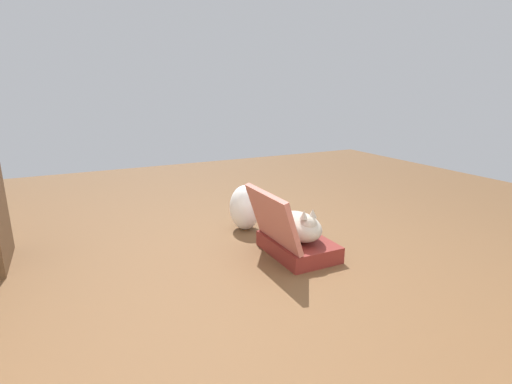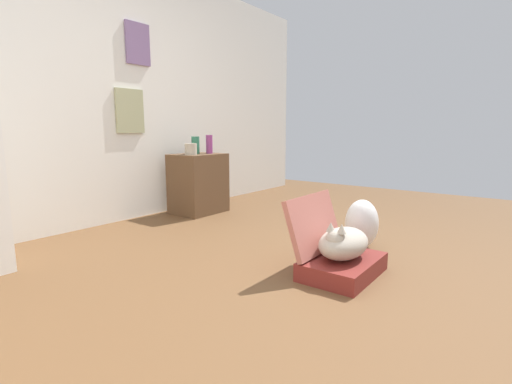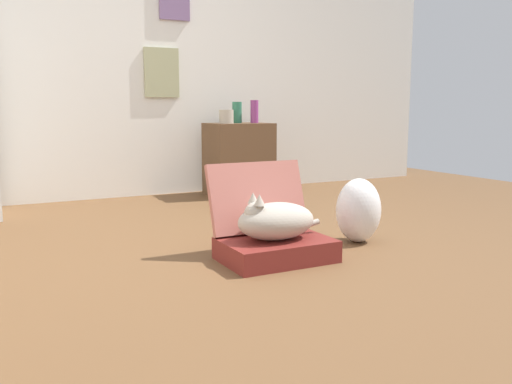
{
  "view_description": "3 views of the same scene",
  "coord_description": "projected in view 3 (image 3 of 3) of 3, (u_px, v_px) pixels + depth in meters",
  "views": [
    {
      "loc": [
        -2.1,
        1.2,
        1.16
      ],
      "look_at": [
        0.26,
        0.03,
        0.45
      ],
      "focal_mm": 27.01,
      "sensor_mm": 36.0,
      "label": 1
    },
    {
      "loc": [
        -2.1,
        -1.17,
        0.93
      ],
      "look_at": [
        -0.03,
        0.38,
        0.5
      ],
      "focal_mm": 26.6,
      "sensor_mm": 36.0,
      "label": 2
    },
    {
      "loc": [
        -1.28,
        -2.65,
        0.8
      ],
      "look_at": [
        0.18,
        0.2,
        0.3
      ],
      "focal_mm": 38.34,
      "sensor_mm": 36.0,
      "label": 3
    }
  ],
  "objects": [
    {
      "name": "ground_plane",
      "position": [
        244.0,
        252.0,
        3.03
      ],
      "size": [
        7.68,
        7.68,
        0.0
      ],
      "primitive_type": "plane",
      "color": "brown",
      "rests_on": "ground"
    },
    {
      "name": "wall_back",
      "position": [
        131.0,
        50.0,
        4.82
      ],
      "size": [
        6.4,
        0.15,
        2.6
      ],
      "color": "silver",
      "rests_on": "ground"
    },
    {
      "name": "suitcase_base",
      "position": [
        276.0,
        250.0,
        2.86
      ],
      "size": [
        0.57,
        0.39,
        0.11
      ],
      "primitive_type": "cube",
      "color": "maroon",
      "rests_on": "ground"
    },
    {
      "name": "suitcase_lid",
      "position": [
        257.0,
        197.0,
        3.01
      ],
      "size": [
        0.57,
        0.16,
        0.38
      ],
      "primitive_type": "cube",
      "rotation": [
        1.25,
        0.0,
        0.0
      ],
      "color": "#B26356",
      "rests_on": "suitcase_base"
    },
    {
      "name": "cat",
      "position": [
        274.0,
        220.0,
        2.83
      ],
      "size": [
        0.5,
        0.28,
        0.25
      ],
      "color": "#B2A899",
      "rests_on": "suitcase_base"
    },
    {
      "name": "plastic_bag_white",
      "position": [
        358.0,
        210.0,
        3.24
      ],
      "size": [
        0.27,
        0.26,
        0.38
      ],
      "primitive_type": "ellipsoid",
      "color": "white",
      "rests_on": "ground"
    },
    {
      "name": "side_table",
      "position": [
        239.0,
        159.0,
        4.99
      ],
      "size": [
        0.55,
        0.44,
        0.66
      ],
      "primitive_type": "cube",
      "color": "brown",
      "rests_on": "ground"
    },
    {
      "name": "vase_tall",
      "position": [
        226.0,
        117.0,
        4.83
      ],
      "size": [
        0.13,
        0.13,
        0.12
      ],
      "primitive_type": "cylinder",
      "color": "#B7AD99",
      "rests_on": "side_table"
    },
    {
      "name": "vase_short",
      "position": [
        254.0,
        112.0,
        4.94
      ],
      "size": [
        0.07,
        0.07,
        0.21
      ],
      "primitive_type": "cylinder",
      "color": "#8C387A",
      "rests_on": "side_table"
    },
    {
      "name": "vase_round",
      "position": [
        237.0,
        112.0,
        4.95
      ],
      "size": [
        0.09,
        0.09,
        0.19
      ],
      "primitive_type": "cylinder",
      "color": "#2D7051",
      "rests_on": "side_table"
    }
  ]
}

